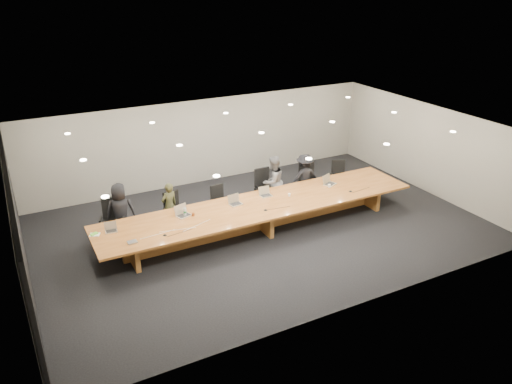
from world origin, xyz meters
The scene contains 29 objects.
ground centered at (0.00, 0.00, 0.00)m, with size 12.00×12.00×0.00m, color black.
back_wall centered at (0.00, 4.00, 1.40)m, with size 12.00×0.02×2.80m, color #B3AEA3.
left_wall_panel centered at (-5.94, 0.00, 1.37)m, with size 0.08×7.84×2.74m, color black.
conference_table centered at (0.00, 0.00, 0.52)m, with size 9.00×1.80×0.75m.
chair_far_left centered at (-3.76, 1.20, 0.60)m, with size 0.61×0.61×1.19m, color black, non-canonical shape.
chair_left centered at (-2.07, 1.17, 0.53)m, with size 0.54×0.54×1.05m, color black, non-canonical shape.
chair_mid_left centered at (-0.69, 1.16, 0.50)m, with size 0.50×0.50×0.99m, color black, non-canonical shape.
chair_mid_right centered at (0.86, 1.31, 0.58)m, with size 0.59×0.59×1.17m, color black, non-canonical shape.
chair_right centered at (2.27, 1.18, 0.59)m, with size 0.60×0.60×1.18m, color black, non-canonical shape.
chair_far_right centered at (3.49, 1.17, 0.51)m, with size 0.52×0.52×1.02m, color black, non-canonical shape.
person_a centered at (-3.50, 1.27, 0.78)m, with size 0.76×0.49×1.55m, color black.
person_b centered at (-2.18, 1.25, 0.66)m, with size 0.48×0.32×1.33m, color #32331C.
person_c centered at (1.03, 1.18, 0.79)m, with size 0.77×0.60×1.58m, color #5A5A5C.
person_d centered at (2.12, 1.14, 0.74)m, with size 0.96×0.55×1.48m, color black.
laptop_a centered at (-3.95, 0.31, 0.86)m, with size 0.29×0.21×0.23m, color tan, non-canonical shape.
laptop_b centered at (-2.10, 0.30, 0.90)m, with size 0.37×0.27×0.29m, color #C8B498, non-canonical shape.
laptop_c centered at (-0.61, 0.31, 0.88)m, with size 0.34×0.25×0.27m, color tan, non-canonical shape.
laptop_d centered at (0.38, 0.43, 0.88)m, with size 0.33×0.24×0.26m, color beige, non-canonical shape.
laptop_e centered at (2.47, 0.28, 0.90)m, with size 0.37×0.27×0.29m, color #C0B292, non-canonical shape.
water_bottle centered at (-2.07, 0.29, 0.86)m, with size 0.07×0.07×0.22m, color silver.
amber_mug centered at (-1.88, 0.20, 0.79)m, with size 0.07×0.07×0.09m, color brown.
paper_cup_near centered at (0.96, 0.11, 0.79)m, with size 0.07×0.07×0.08m, color white.
paper_cup_far centered at (2.33, 0.12, 0.80)m, with size 0.08×0.08×0.09m, color white.
notepad centered at (-4.35, 0.32, 0.76)m, with size 0.24×0.19×0.01m, color white.
lime_gadget centered at (-4.36, 0.33, 0.78)m, with size 0.18×0.10×0.03m, color #69C635.
av_box centered at (-3.65, -0.47, 0.77)m, with size 0.22×0.16×0.03m, color #9F9FA4.
mic_left centered at (-2.86, -0.48, 0.76)m, with size 0.10×0.10×0.03m, color black.
mic_center centered at (-0.07, -0.38, 0.76)m, with size 0.11×0.11×0.03m, color black.
mic_right centered at (2.69, -0.42, 0.76)m, with size 0.11×0.11×0.03m, color black.
Camera 1 is at (-5.79, -10.79, 6.48)m, focal length 35.00 mm.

